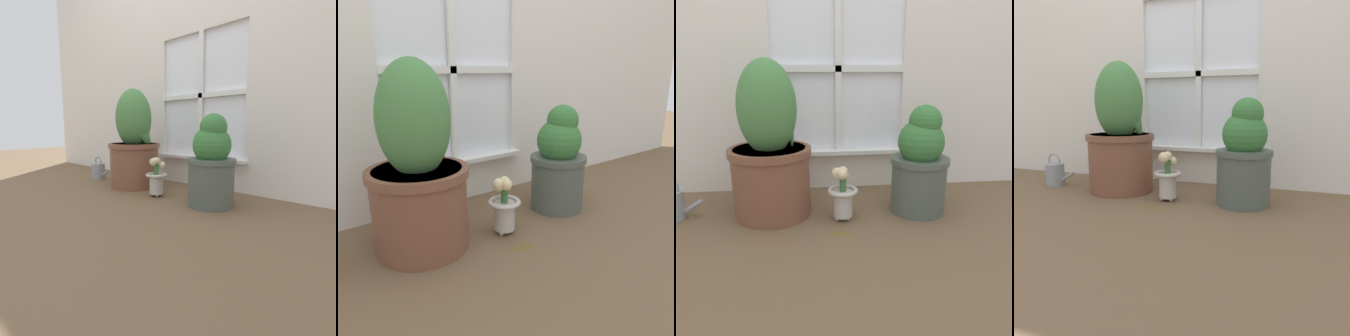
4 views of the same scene
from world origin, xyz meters
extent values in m
plane|color=brown|center=(0.00, 0.00, 0.00)|extent=(10.00, 10.00, 0.00)
cube|color=silver|center=(0.00, 0.69, 0.12)|extent=(0.76, 0.05, 0.24)
cube|color=white|center=(0.00, 0.71, 0.71)|extent=(0.76, 0.02, 0.94)
cube|color=white|center=(0.00, 0.68, 0.71)|extent=(0.04, 0.02, 0.94)
cube|color=white|center=(0.00, 0.68, 0.71)|extent=(0.76, 0.02, 0.04)
cube|color=white|center=(0.00, 0.65, 0.23)|extent=(0.82, 0.06, 0.02)
cylinder|color=brown|center=(-0.37, 0.31, 0.17)|extent=(0.38, 0.38, 0.34)
cylinder|color=brown|center=(-0.37, 0.31, 0.33)|extent=(0.40, 0.40, 0.03)
cylinder|color=#38281E|center=(-0.37, 0.31, 0.34)|extent=(0.35, 0.35, 0.01)
ellipsoid|color=#477F42|center=(-0.37, 0.31, 0.54)|extent=(0.28, 0.28, 0.45)
ellipsoid|color=#477F42|center=(-0.27, 0.31, 0.45)|extent=(0.04, 0.21, 0.27)
cylinder|color=#4C564C|center=(0.37, 0.27, 0.14)|extent=(0.27, 0.27, 0.29)
cylinder|color=#4C564C|center=(0.37, 0.27, 0.27)|extent=(0.29, 0.29, 0.03)
cylinder|color=#38281E|center=(0.37, 0.27, 0.28)|extent=(0.25, 0.25, 0.01)
sphere|color=#387538|center=(0.37, 0.27, 0.37)|extent=(0.23, 0.23, 0.23)
sphere|color=#387538|center=(0.38, 0.26, 0.47)|extent=(0.16, 0.16, 0.16)
ellipsoid|color=#387538|center=(0.38, 0.20, 0.35)|extent=(0.08, 0.04, 0.13)
sphere|color=#BCB7AD|center=(-0.02, 0.24, 0.01)|extent=(0.02, 0.02, 0.02)
sphere|color=#BCB7AD|center=(-0.05, 0.19, 0.01)|extent=(0.02, 0.02, 0.02)
sphere|color=#BCB7AD|center=(0.00, 0.19, 0.01)|extent=(0.02, 0.02, 0.02)
cylinder|color=#BCB7AD|center=(-0.02, 0.20, 0.08)|extent=(0.09, 0.09, 0.13)
torus|color=#BCB7AD|center=(-0.02, 0.20, 0.15)|extent=(0.15, 0.15, 0.02)
cylinder|color=#386633|center=(-0.02, 0.20, 0.18)|extent=(0.03, 0.03, 0.07)
sphere|color=beige|center=(-0.02, 0.20, 0.24)|extent=(0.05, 0.05, 0.05)
sphere|color=beige|center=(-0.01, 0.25, 0.21)|extent=(0.05, 0.05, 0.05)
sphere|color=beige|center=(-0.05, 0.21, 0.24)|extent=(0.06, 0.06, 0.06)
sphere|color=beige|center=(-0.03, 0.18, 0.24)|extent=(0.05, 0.05, 0.05)
ellipsoid|color=brown|center=(-0.05, 0.05, 0.00)|extent=(0.11, 0.06, 0.01)
camera|label=1|loc=(1.20, -1.05, 0.47)|focal=28.00mm
camera|label=2|loc=(-0.83, -0.88, 0.72)|focal=35.00mm
camera|label=3|loc=(-0.18, -1.26, 0.71)|focal=35.00mm
camera|label=4|loc=(0.63, -1.39, 0.49)|focal=35.00mm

